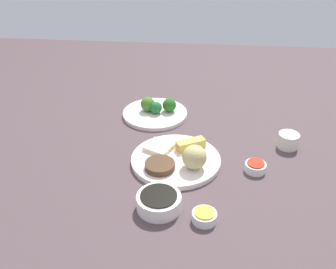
{
  "coord_description": "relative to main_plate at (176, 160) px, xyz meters",
  "views": [
    {
      "loc": [
        -0.08,
        0.96,
        0.69
      ],
      "look_at": [
        0.02,
        -0.06,
        0.06
      ],
      "focal_mm": 40.49,
      "sensor_mm": 36.0,
      "label": 1
    }
  ],
  "objects": [
    {
      "name": "soy_sauce_bowl",
      "position": [
        0.03,
        0.2,
        0.01
      ],
      "size": [
        0.11,
        0.11,
        0.04
      ],
      "primitive_type": "cylinder",
      "color": "white",
      "rests_on": "tabletop"
    },
    {
      "name": "sauce_ramekin_hot_mustard",
      "position": [
        -0.09,
        0.24,
        0.0
      ],
      "size": [
        0.06,
        0.06,
        0.03
      ],
      "primitive_type": "cylinder",
      "color": "white",
      "rests_on": "tabletop"
    },
    {
      "name": "rice_scoop",
      "position": [
        -0.06,
        0.04,
        0.04
      ],
      "size": [
        0.07,
        0.07,
        0.07
      ],
      "primitive_type": "sphere",
      "color": "tan",
      "rests_on": "main_plate"
    },
    {
      "name": "crab_rangoon_wonton",
      "position": [
        0.06,
        -0.04,
        0.02
      ],
      "size": [
        0.1,
        0.1,
        0.01
      ],
      "primitive_type": "cube",
      "rotation": [
        0.0,
        0.0,
        -0.47
      ],
      "color": "beige",
      "rests_on": "main_plate"
    },
    {
      "name": "stir_fry_heap",
      "position": [
        0.04,
        0.06,
        0.02
      ],
      "size": [
        0.09,
        0.09,
        0.02
      ],
      "primitive_type": "cylinder",
      "color": "#442B18",
      "rests_on": "main_plate"
    },
    {
      "name": "broccoli_floret_1",
      "position": [
        0.05,
        -0.3,
        0.03
      ],
      "size": [
        0.05,
        0.05,
        0.05
      ],
      "primitive_type": "sphere",
      "color": "#23641A",
      "rests_on": "broccoli_plate"
    },
    {
      "name": "tabletop",
      "position": [
        0.01,
        -0.03,
        -0.02
      ],
      "size": [
        2.2,
        2.2,
        0.02
      ],
      "primitive_type": "cube",
      "color": "#4B3B3F",
      "rests_on": "ground"
    },
    {
      "name": "broccoli_floret_0",
      "position": [
        0.13,
        -0.3,
        0.03
      ],
      "size": [
        0.05,
        0.05,
        0.05
      ],
      "primitive_type": "sphere",
      "color": "#3C7326",
      "rests_on": "broccoli_plate"
    },
    {
      "name": "spring_roll",
      "position": [
        -0.04,
        -0.06,
        0.02
      ],
      "size": [
        0.09,
        0.07,
        0.03
      ],
      "primitive_type": "cube",
      "rotation": [
        0.0,
        0.0,
        0.49
      ],
      "color": "gold",
      "rests_on": "main_plate"
    },
    {
      "name": "sauce_ramekin_hot_mustard_liquid",
      "position": [
        -0.09,
        0.24,
        0.02
      ],
      "size": [
        0.05,
        0.05,
        0.0
      ],
      "primitive_type": "cylinder",
      "color": "gold",
      "rests_on": "sauce_ramekin_hot_mustard"
    },
    {
      "name": "broccoli_floret_2",
      "position": [
        0.09,
        -0.28,
        0.03
      ],
      "size": [
        0.04,
        0.04,
        0.04
      ],
      "primitive_type": "sphere",
      "color": "#1F6530",
      "rests_on": "broccoli_plate"
    },
    {
      "name": "teacup",
      "position": [
        -0.35,
        -0.12,
        0.02
      ],
      "size": [
        0.07,
        0.07,
        0.05
      ],
      "primitive_type": "cylinder",
      "color": "white",
      "rests_on": "tabletop"
    },
    {
      "name": "sauce_ramekin_sweet_and_sour",
      "position": [
        -0.23,
        0.02,
        0.0
      ],
      "size": [
        0.06,
        0.06,
        0.03
      ],
      "primitive_type": "cylinder",
      "color": "white",
      "rests_on": "tabletop"
    },
    {
      "name": "main_plate",
      "position": [
        0.0,
        0.0,
        0.0
      ],
      "size": [
        0.27,
        0.27,
        0.02
      ],
      "primitive_type": "cylinder",
      "color": "white",
      "rests_on": "tabletop"
    },
    {
      "name": "sauce_ramekin_sweet_and_sour_liquid",
      "position": [
        -0.23,
        0.02,
        0.02
      ],
      "size": [
        0.05,
        0.05,
        0.0
      ],
      "primitive_type": "cylinder",
      "color": "red",
      "rests_on": "sauce_ramekin_sweet_and_sour"
    },
    {
      "name": "broccoli_plate",
      "position": [
        0.1,
        -0.29,
        -0.0
      ],
      "size": [
        0.23,
        0.23,
        0.01
      ],
      "primitive_type": "cylinder",
      "color": "white",
      "rests_on": "tabletop"
    },
    {
      "name": "soy_sauce_bowl_liquid",
      "position": [
        0.03,
        0.2,
        0.03
      ],
      "size": [
        0.09,
        0.09,
        0.0
      ],
      "primitive_type": "cylinder",
      "color": "black",
      "rests_on": "soy_sauce_bowl"
    }
  ]
}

